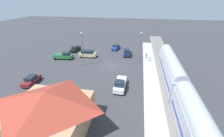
{
  "coord_description": "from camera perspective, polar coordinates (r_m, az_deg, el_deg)",
  "views": [
    {
      "loc": [
        -6.67,
        34.79,
        16.28
      ],
      "look_at": [
        -0.92,
        3.91,
        1.0
      ],
      "focal_mm": 23.39,
      "sensor_mm": 36.0,
      "label": 1
    }
  ],
  "objects": [
    {
      "name": "pedestrian_waiting_far",
      "position": [
        43.75,
        13.33,
        5.18
      ],
      "size": [
        0.36,
        0.36,
        1.71
      ],
      "color": "brown",
      "rests_on": "platform"
    },
    {
      "name": "pickup_navy",
      "position": [
        45.98,
        5.86,
        6.43
      ],
      "size": [
        2.4,
        5.54,
        2.14
      ],
      "color": "navy",
      "rests_on": "ground"
    },
    {
      "name": "sedan_maroon",
      "position": [
        34.74,
        -29.03,
        -3.94
      ],
      "size": [
        2.13,
        4.61,
        1.74
      ],
      "color": "maroon",
      "rests_on": "ground"
    },
    {
      "name": "pickup_green",
      "position": [
        45.01,
        -18.45,
        4.76
      ],
      "size": [
        5.58,
        2.93,
        2.14
      ],
      "color": "#236638",
      "rests_on": "ground"
    },
    {
      "name": "pedestrian_on_platform",
      "position": [
        41.69,
        14.57,
        3.99
      ],
      "size": [
        0.36,
        0.36,
        1.71
      ],
      "color": "brown",
      "rests_on": "platform"
    },
    {
      "name": "pickup_white",
      "position": [
        28.82,
        3.25,
        -6.05
      ],
      "size": [
        2.09,
        5.45,
        2.14
      ],
      "color": "white",
      "rests_on": "ground"
    },
    {
      "name": "sedan_black",
      "position": [
        50.96,
        -14.15,
        7.56
      ],
      "size": [
        2.26,
        4.65,
        1.74
      ],
      "color": "black",
      "rests_on": "ground"
    },
    {
      "name": "platform",
      "position": [
        38.49,
        14.5,
        0.29
      ],
      "size": [
        3.2,
        46.0,
        0.3
      ],
      "color": "#B7B2A8",
      "rests_on": "ground"
    },
    {
      "name": "sedan_blue",
      "position": [
        51.17,
        1.5,
        8.42
      ],
      "size": [
        2.6,
        4.75,
        1.74
      ],
      "color": "#283D9E",
      "rests_on": "ground"
    },
    {
      "name": "ground_plane",
      "position": [
        38.98,
        -0.28,
        1.26
      ],
      "size": [
        200.0,
        200.0,
        0.0
      ],
      "primitive_type": "plane",
      "color": "#38383D"
    },
    {
      "name": "station_building",
      "position": [
        21.19,
        -23.45,
        -14.82
      ],
      "size": [
        10.49,
        9.36,
        6.13
      ],
      "color": "tan",
      "rests_on": "ground"
    },
    {
      "name": "suv_tan",
      "position": [
        44.66,
        -9.52,
        5.77
      ],
      "size": [
        5.03,
        2.67,
        2.22
      ],
      "color": "#C6B284",
      "rests_on": "ground"
    },
    {
      "name": "railway_track",
      "position": [
        39.06,
        20.33,
        -0.26
      ],
      "size": [
        4.8,
        70.0,
        0.3
      ],
      "color": "slate",
      "rests_on": "ground"
    },
    {
      "name": "light_pole_lot_center",
      "position": [
        37.93,
        -11.47,
        8.8
      ],
      "size": [
        0.44,
        0.44,
        8.77
      ],
      "color": "#515156",
      "rests_on": "ground"
    },
    {
      "name": "light_pole_near_platform",
      "position": [
        39.55,
        11.04,
        9.29
      ],
      "size": [
        0.44,
        0.44,
        8.46
      ],
      "color": "#515156",
      "rests_on": "ground"
    }
  ]
}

